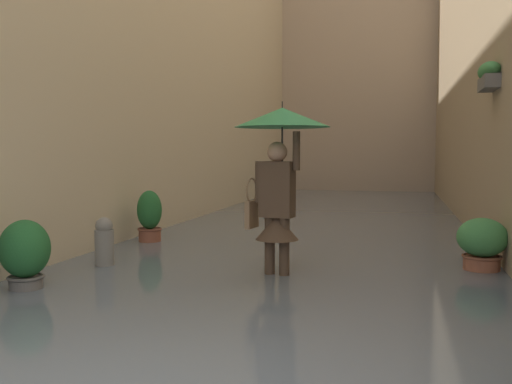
% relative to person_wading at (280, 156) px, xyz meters
% --- Properties ---
extents(ground_plane, '(60.00, 60.00, 0.00)m').
position_rel_person_wading_xyz_m(ground_plane, '(0.16, -5.05, -1.56)').
color(ground_plane, gray).
extents(flood_water, '(6.26, 24.47, 0.19)m').
position_rel_person_wading_xyz_m(flood_water, '(0.16, -5.05, -1.47)').
color(flood_water, slate).
rests_on(flood_water, ground_plane).
extents(building_facade_far, '(9.06, 1.80, 11.47)m').
position_rel_person_wading_xyz_m(building_facade_far, '(0.16, -15.18, 4.18)').
color(building_facade_far, tan).
rests_on(building_facade_far, ground_plane).
extents(person_wading, '(1.09, 1.09, 2.17)m').
position_rel_person_wading_xyz_m(person_wading, '(0.00, 0.00, 0.00)').
color(person_wading, '#4C4233').
rests_on(person_wading, ground_plane).
extents(potted_plant_near_left, '(0.59, 0.59, 0.81)m').
position_rel_person_wading_xyz_m(potted_plant_near_left, '(-2.31, -0.87, -1.10)').
color(potted_plant_near_left, '#9E563D').
rests_on(potted_plant_near_left, ground_plane).
extents(potted_plant_far_right, '(0.39, 0.39, 0.99)m').
position_rel_person_wading_xyz_m(potted_plant_far_right, '(2.49, -1.87, -1.04)').
color(potted_plant_far_right, brown).
rests_on(potted_plant_far_right, ground_plane).
extents(potted_plant_mid_right, '(0.52, 0.52, 0.90)m').
position_rel_person_wading_xyz_m(potted_plant_mid_right, '(2.42, 1.29, -1.04)').
color(potted_plant_mid_right, '#66605B').
rests_on(potted_plant_mid_right, ground_plane).
extents(mooring_bollard, '(0.24, 0.24, 0.79)m').
position_rel_person_wading_xyz_m(mooring_bollard, '(2.24, 0.00, -1.16)').
color(mooring_bollard, gray).
rests_on(mooring_bollard, ground_plane).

